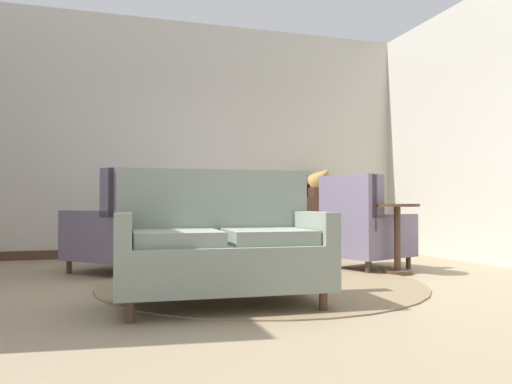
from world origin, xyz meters
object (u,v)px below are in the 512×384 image
(settee, at_px, (221,248))
(gramophone, at_px, (323,179))
(armchair_back_corner, at_px, (199,229))
(armchair_near_window, at_px, (124,231))
(sideboard, at_px, (317,221))
(porcelain_vase, at_px, (256,210))
(armchair_beside_settee, at_px, (363,230))
(side_table, at_px, (397,232))
(coffee_table, at_px, (251,234))

(settee, xyz_separation_m, gramophone, (2.31, 3.25, 0.69))
(settee, bearing_deg, armchair_back_corner, 85.46)
(armchair_near_window, bearing_deg, sideboard, 162.29)
(porcelain_vase, height_order, armchair_beside_settee, armchair_beside_settee)
(porcelain_vase, distance_m, gramophone, 2.82)
(sideboard, bearing_deg, armchair_near_window, -155.37)
(armchair_beside_settee, bearing_deg, porcelain_vase, 86.51)
(armchair_beside_settee, relative_size, side_table, 1.44)
(armchair_beside_settee, bearing_deg, armchair_back_corner, 35.07)
(armchair_near_window, distance_m, side_table, 2.93)
(armchair_beside_settee, height_order, gramophone, gramophone)
(settee, distance_m, sideboard, 4.03)
(coffee_table, distance_m, settee, 1.21)
(side_table, height_order, sideboard, sideboard)
(settee, relative_size, gramophone, 2.77)
(coffee_table, height_order, settee, settee)
(armchair_near_window, bearing_deg, gramophone, 160.39)
(coffee_table, xyz_separation_m, gramophone, (1.76, 2.17, 0.67))
(settee, distance_m, armchair_beside_settee, 2.50)
(armchair_back_corner, distance_m, armchair_beside_settee, 2.03)
(porcelain_vase, bearing_deg, settee, -119.26)
(side_table, distance_m, sideboard, 2.31)
(settee, height_order, side_table, settee)
(armchair_beside_settee, bearing_deg, settee, 106.07)
(settee, relative_size, sideboard, 1.47)
(armchair_back_corner, xyz_separation_m, side_table, (1.82, -1.60, 0.02))
(armchair_beside_settee, height_order, side_table, armchair_beside_settee)
(coffee_table, bearing_deg, side_table, -1.55)
(coffee_table, relative_size, armchair_near_window, 0.81)
(side_table, bearing_deg, settee, -154.28)
(armchair_back_corner, xyz_separation_m, gramophone, (1.98, 0.61, 0.69))
(porcelain_vase, distance_m, settee, 1.24)
(gramophone, bearing_deg, armchair_beside_settee, -99.82)
(armchair_beside_settee, xyz_separation_m, side_table, (0.14, -0.46, 0.00))
(coffee_table, relative_size, sideboard, 0.96)
(porcelain_vase, height_order, sideboard, sideboard)
(armchair_beside_settee, relative_size, armchair_near_window, 0.87)
(armchair_near_window, bearing_deg, armchair_back_corner, 170.85)
(settee, xyz_separation_m, armchair_beside_settee, (2.01, 1.49, 0.02))
(sideboard, bearing_deg, side_table, -92.71)
(armchair_near_window, height_order, gramophone, gramophone)
(porcelain_vase, height_order, gramophone, gramophone)
(coffee_table, distance_m, armchair_beside_settee, 1.51)
(side_table, bearing_deg, sideboard, 87.29)
(porcelain_vase, xyz_separation_m, armchair_beside_settee, (1.41, 0.44, -0.24))
(settee, bearing_deg, coffee_table, 65.46)
(settee, relative_size, side_table, 2.06)
(settee, distance_m, gramophone, 4.05)
(sideboard, height_order, gramophone, gramophone)
(coffee_table, relative_size, side_table, 1.34)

